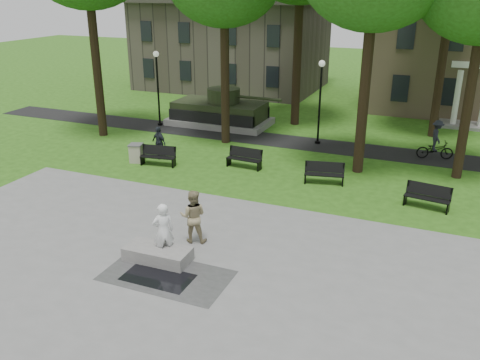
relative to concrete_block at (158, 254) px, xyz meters
The scene contains 19 objects.
ground 2.93m from the concrete_block, 69.83° to the left, with size 120.00×120.00×0.00m, color #275113.
plaza 2.48m from the concrete_block, 65.93° to the right, with size 22.00×16.00×0.02m, color gray.
footpath 14.78m from the concrete_block, 86.09° to the left, with size 44.00×2.60×0.01m, color black.
building_left 31.09m from the concrete_block, 108.86° to the left, with size 15.00×10.00×7.20m, color #4C443D.
lamp_left 17.71m from the concrete_block, 120.87° to the left, with size 0.36×0.36×4.73m.
lamp_mid 15.33m from the concrete_block, 84.28° to the left, with size 0.36×0.36×4.73m.
tank_monument 17.62m from the concrete_block, 108.03° to the left, with size 7.45×3.40×2.40m.
puddle 1.11m from the concrete_block, 59.40° to the right, with size 2.20×1.20×0.00m, color black.
concrete_block is the anchor object (origin of this frame).
skateboard 0.20m from the concrete_block, 31.23° to the left, with size 0.78×0.20×0.07m, color brown.
skateboarder 0.80m from the concrete_block, 65.94° to the left, with size 0.71×0.47×1.96m, color white.
friend_watching 1.87m from the concrete_block, 73.88° to the left, with size 0.94×0.74×1.94m, color #958760.
pedestrian_walker 10.78m from the concrete_block, 120.84° to the left, with size 1.01×0.42×1.72m, color #21252C.
cyclist 16.73m from the concrete_block, 61.96° to the left, with size 1.95×1.16×2.07m.
park_bench_0 9.66m from the concrete_block, 120.95° to the left, with size 1.85×0.78×1.00m.
park_bench_1 9.67m from the concrete_block, 94.90° to the left, with size 1.83×0.64×1.00m.
park_bench_2 9.65m from the concrete_block, 69.44° to the left, with size 1.85×0.88×1.00m.
park_bench_3 11.22m from the concrete_block, 45.12° to the left, with size 1.85×0.80×1.00m.
trash_bin 10.38m from the concrete_block, 127.31° to the left, with size 0.81×0.81×0.96m.
Camera 1 is at (7.21, -15.33, 8.58)m, focal length 38.00 mm.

